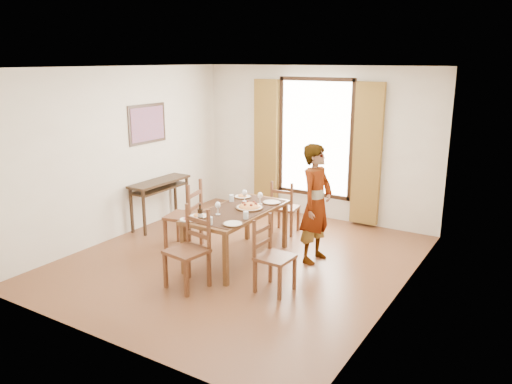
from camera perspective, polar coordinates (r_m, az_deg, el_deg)
The scene contains 22 objects.
ground at distance 7.25m, azimuth -1.86°, elevation -7.78°, with size 5.00×5.00×0.00m, color #56301B.
room_shell at distance 6.92m, azimuth -1.42°, elevation 4.45°, with size 4.60×5.10×2.74m.
console_table at distance 8.69m, azimuth -10.94°, elevation 0.57°, with size 0.38×1.20×0.80m.
dining_table at distance 7.04m, azimuth -2.14°, elevation -2.59°, with size 0.80×1.69×0.76m.
chair_west at distance 7.63m, azimuth -8.09°, elevation -2.85°, with size 0.55×0.55×1.05m.
chair_north at distance 8.21m, azimuth 3.28°, elevation -1.93°, with size 0.45×0.45×0.91m.
chair_south at distance 6.35m, azimuth -7.68°, elevation -6.72°, with size 0.51×0.51×1.02m.
chair_east at distance 6.20m, azimuth 1.92°, elevation -7.49°, with size 0.43×0.43×0.94m.
man at distance 7.03m, azimuth 6.88°, elevation -1.34°, with size 0.45×0.65×1.69m, color #9B9CA4.
plate_sw at distance 6.72m, azimuth -6.55°, elevation -2.64°, with size 0.27×0.27×0.05m, color silver, non-canonical shape.
plate_se at distance 6.38m, azimuth -2.66°, elevation -3.52°, with size 0.27×0.27×0.05m, color silver, non-canonical shape.
plate_nw at distance 7.62m, azimuth -1.53°, elevation -0.42°, with size 0.27×0.27×0.05m, color silver, non-canonical shape.
plate_ne at distance 7.32m, azimuth 1.76°, elevation -1.07°, with size 0.27×0.27×0.05m, color silver, non-canonical shape.
pasta_platter at distance 7.04m, azimuth -0.73°, elevation -1.51°, with size 0.40×0.40×0.10m, color #B25516, non-canonical shape.
caprese_plate at distance 6.61m, azimuth -7.85°, elevation -3.04°, with size 0.20×0.20×0.04m, color silver, non-canonical shape.
wine_glass_a at distance 6.78m, azimuth -4.39°, elevation -1.85°, with size 0.08×0.08×0.18m, color white, non-canonical shape.
wine_glass_b at distance 7.24m, azimuth 0.47°, elevation -0.71°, with size 0.08×0.08×0.18m, color white, non-canonical shape.
wine_glass_c at distance 7.38m, azimuth -1.32°, elevation -0.40°, with size 0.08×0.08×0.18m, color white, non-canonical shape.
tumbler_a at distance 6.60m, azimuth -1.17°, elevation -2.67°, with size 0.07×0.07×0.10m, color silver.
tumbler_b at distance 7.40m, azimuth -2.81°, elevation -0.71°, with size 0.07×0.07×0.10m, color silver.
tumbler_c at distance 6.41m, azimuth -5.29°, elevation -3.28°, with size 0.07×0.07×0.10m, color silver.
wine_bottle at distance 6.48m, azimuth -6.41°, elevation -2.41°, with size 0.07×0.07×0.25m, color black, non-canonical shape.
Camera 1 is at (3.70, -5.57, 2.81)m, focal length 35.00 mm.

